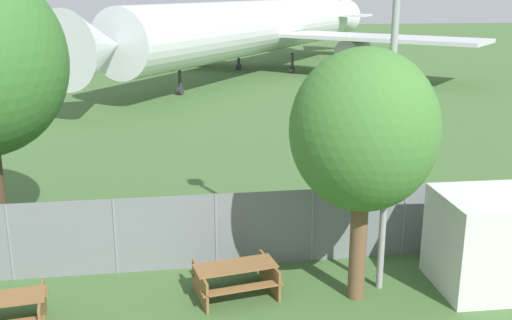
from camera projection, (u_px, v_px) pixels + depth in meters
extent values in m
cylinder|color=gray|center=(10.00, 243.00, 14.72)|extent=(0.07, 0.07, 2.02)
cylinder|color=gray|center=(115.00, 237.00, 15.07)|extent=(0.07, 0.07, 2.02)
cylinder|color=gray|center=(216.00, 231.00, 15.43)|extent=(0.07, 0.07, 2.02)
cylinder|color=gray|center=(312.00, 225.00, 15.79)|extent=(0.07, 0.07, 2.02)
cylinder|color=gray|center=(404.00, 220.00, 16.14)|extent=(0.07, 0.07, 2.02)
cylinder|color=gray|center=(492.00, 215.00, 16.50)|extent=(0.07, 0.07, 2.02)
cube|color=slate|center=(216.00, 231.00, 15.43)|extent=(56.00, 0.01, 2.02)
cylinder|color=silver|center=(256.00, 27.00, 50.32)|extent=(24.16, 32.16, 4.37)
cone|color=silver|center=(93.00, 47.00, 32.88)|extent=(6.08, 6.08, 4.37)
cone|color=silver|center=(337.00, 17.00, 68.22)|extent=(6.34, 6.72, 3.93)
cube|color=silver|center=(382.00, 38.00, 47.65)|extent=(15.36, 14.74, 0.30)
cylinder|color=#939399|center=(353.00, 51.00, 49.34)|extent=(3.85, 4.35, 1.96)
cube|color=silver|center=(167.00, 30.00, 56.45)|extent=(16.78, 11.82, 0.30)
cylinder|color=#939399|center=(191.00, 43.00, 56.06)|extent=(3.85, 4.35, 1.96)
cube|color=silver|center=(325.00, 15.00, 64.62)|extent=(9.88, 8.34, 0.20)
cylinder|color=#2D2D33|center=(180.00, 82.00, 41.04)|extent=(0.24, 0.24, 1.74)
cylinder|color=#2D2D33|center=(180.00, 91.00, 41.21)|extent=(0.57, 0.63, 0.56)
cylinder|color=#2D2D33|center=(292.00, 63.00, 51.59)|extent=(0.24, 0.24, 1.74)
cylinder|color=#2D2D33|center=(292.00, 70.00, 51.75)|extent=(0.57, 0.63, 0.56)
cylinder|color=#2D2D33|center=(239.00, 60.00, 53.83)|extent=(0.24, 0.24, 1.74)
cylinder|color=#2D2D33|center=(239.00, 67.00, 53.99)|extent=(0.57, 0.63, 0.56)
cube|color=brown|center=(235.00, 266.00, 14.07)|extent=(2.02, 1.09, 0.04)
cube|color=brown|center=(229.00, 267.00, 14.66)|extent=(1.94, 0.62, 0.04)
cube|color=brown|center=(243.00, 288.00, 13.64)|extent=(1.94, 0.62, 0.04)
cube|color=brown|center=(270.00, 275.00, 14.44)|extent=(0.31, 1.39, 0.74)
cube|color=brown|center=(200.00, 286.00, 13.91)|extent=(0.31, 1.39, 0.74)
cube|color=brown|center=(2.00, 299.00, 13.16)|extent=(1.98, 0.52, 0.04)
cube|color=brown|center=(42.00, 309.00, 12.89)|extent=(0.23, 1.40, 0.74)
cylinder|color=brown|center=(358.00, 245.00, 13.79)|extent=(0.39, 0.39, 2.66)
ellipsoid|color=#427A33|center=(364.00, 130.00, 13.04)|extent=(3.28, 3.28, 3.61)
cylinder|color=#99999E|center=(390.00, 110.00, 13.41)|extent=(0.16, 0.16, 8.82)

